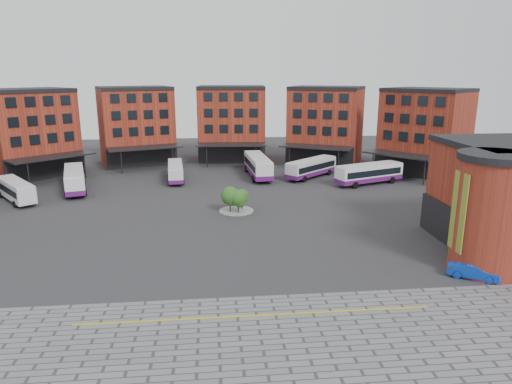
{
  "coord_description": "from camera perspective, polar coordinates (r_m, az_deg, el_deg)",
  "views": [
    {
      "loc": [
        -0.97,
        -43.63,
        17.16
      ],
      "look_at": [
        3.95,
        6.18,
        4.0
      ],
      "focal_mm": 32.0,
      "sensor_mm": 36.0,
      "label": 1
    }
  ],
  "objects": [
    {
      "name": "ground",
      "position": [
        46.9,
        -4.09,
        -6.77
      ],
      "size": [
        160.0,
        160.0,
        0.0
      ],
      "primitive_type": "plane",
      "color": "#28282B",
      "rests_on": "ground"
    },
    {
      "name": "bus_d",
      "position": [
        77.08,
        0.24,
        3.32
      ],
      "size": [
        3.85,
        12.7,
        3.53
      ],
      "rotation": [
        0.0,
        0.0,
        0.07
      ],
      "color": "silver",
      "rests_on": "ground"
    },
    {
      "name": "main_building",
      "position": [
        82.57,
        -8.31,
        7.67
      ],
      "size": [
        94.14,
        42.48,
        14.6
      ],
      "color": "maroon",
      "rests_on": "ground"
    },
    {
      "name": "bus_e",
      "position": [
        77.1,
        6.93,
        3.05
      ],
      "size": [
        9.96,
        9.29,
        3.12
      ],
      "rotation": [
        0.0,
        0.0,
        -0.84
      ],
      "color": "silver",
      "rests_on": "ground"
    },
    {
      "name": "bus_f",
      "position": [
        74.04,
        13.97,
        2.29
      ],
      "size": [
        11.74,
        6.64,
        3.26
      ],
      "rotation": [
        0.0,
        0.0,
        -1.2
      ],
      "color": "white",
      "rests_on": "ground"
    },
    {
      "name": "bus_c",
      "position": [
        75.68,
        -10.04,
        2.58
      ],
      "size": [
        3.17,
        10.18,
        2.82
      ],
      "rotation": [
        0.0,
        0.0,
        0.09
      ],
      "color": "silver",
      "rests_on": "ground"
    },
    {
      "name": "blue_car",
      "position": [
        43.81,
        25.54,
        -8.88
      ],
      "size": [
        4.33,
        3.37,
        1.37
      ],
      "primitive_type": "imported",
      "rotation": [
        0.0,
        0.0,
        1.04
      ],
      "color": "#0D34AD",
      "rests_on": "ground"
    },
    {
      "name": "yellow_line",
      "position": [
        34.36,
        0.07,
        -15.18
      ],
      "size": [
        26.0,
        0.15,
        0.02
      ],
      "primitive_type": "cube",
      "color": "gold",
      "rests_on": "paving_zone"
    },
    {
      "name": "bus_b",
      "position": [
        73.0,
        -21.74,
        1.51
      ],
      "size": [
        5.77,
        11.96,
        3.29
      ],
      "rotation": [
        0.0,
        0.0,
        0.28
      ],
      "color": "white",
      "rests_on": "ground"
    },
    {
      "name": "tree_island",
      "position": [
        57.24,
        -2.59,
        -0.79
      ],
      "size": [
        4.4,
        4.4,
        3.39
      ],
      "color": "gray",
      "rests_on": "ground"
    },
    {
      "name": "bus_a",
      "position": [
        70.52,
        -27.86,
        0.34
      ],
      "size": [
        8.0,
        9.55,
        2.89
      ],
      "rotation": [
        0.0,
        0.0,
        0.65
      ],
      "color": "silver",
      "rests_on": "ground"
    }
  ]
}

